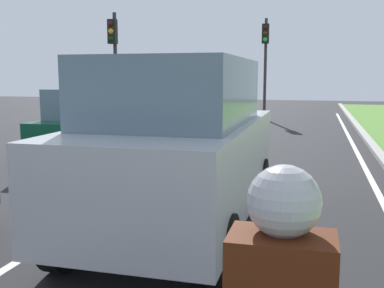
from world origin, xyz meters
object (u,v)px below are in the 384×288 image
(traffic_light_overhead_left, at_px, (114,51))
(car_suv_ahead, at_px, (180,146))
(traffic_light_far_median, at_px, (265,52))
(car_hatchback_far, at_px, (95,126))

(traffic_light_overhead_left, bearing_deg, car_suv_ahead, -61.40)
(car_suv_ahead, xyz_separation_m, traffic_light_far_median, (-0.72, 16.43, 2.04))
(traffic_light_overhead_left, bearing_deg, traffic_light_far_median, 49.12)
(traffic_light_far_median, bearing_deg, car_hatchback_far, -102.47)
(car_hatchback_far, xyz_separation_m, traffic_light_overhead_left, (-2.37, 6.32, 2.11))
(car_hatchback_far, height_order, traffic_light_far_median, traffic_light_far_median)
(traffic_light_overhead_left, xyz_separation_m, traffic_light_far_median, (5.06, 5.84, 0.21))
(car_suv_ahead, distance_m, traffic_light_overhead_left, 12.20)
(car_suv_ahead, bearing_deg, traffic_light_overhead_left, 118.29)
(traffic_light_overhead_left, relative_size, traffic_light_far_median, 0.93)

